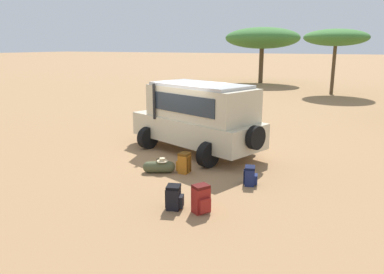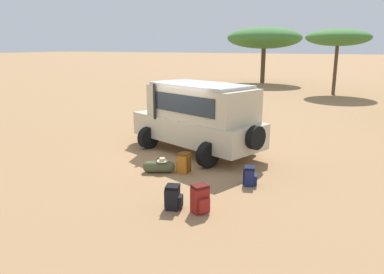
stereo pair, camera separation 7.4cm
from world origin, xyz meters
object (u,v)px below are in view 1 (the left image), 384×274
Objects in this scene: backpack_beside_front_wheel at (201,199)px; backpack_outermost at (184,163)px; backpack_near_rear_wheel at (250,176)px; acacia_tree_far_left at (262,38)px; duffel_bag_low_black_case at (159,167)px; safari_vehicle at (198,116)px; acacia_tree_left_mid at (336,38)px; backpack_cluster_center at (174,197)px.

backpack_beside_front_wheel is 1.07× the size of backpack_outermost.
backpack_beside_front_wheel is 1.26× the size of backpack_near_rear_wheel.
backpack_beside_front_wheel is 0.09× the size of acacia_tree_far_left.
backpack_beside_front_wheel reaches higher than duffel_bag_low_black_case.
acacia_tree_left_mid is at bearing 82.75° from safari_vehicle.
backpack_near_rear_wheel is at bearing 77.50° from backpack_beside_front_wheel.
backpack_outermost is at bearing -95.01° from acacia_tree_left_mid.
backpack_outermost is (-0.95, 2.36, 0.02)m from backpack_cluster_center.
backpack_outermost is (-1.60, 2.27, -0.02)m from backpack_beside_front_wheel.
backpack_beside_front_wheel is at bearing 8.31° from backpack_cluster_center.
duffel_bag_low_black_case is at bearing -154.26° from backpack_outermost.
backpack_outermost is at bearing -75.40° from safari_vehicle.
backpack_beside_front_wheel is at bearing -102.50° from backpack_near_rear_wheel.
backpack_beside_front_wheel is at bearing -63.98° from safari_vehicle.
backpack_outermost is 28.45m from acacia_tree_far_left.
backpack_near_rear_wheel is 0.59× the size of duffel_bag_low_black_case.
acacia_tree_far_left is 9.74m from acacia_tree_left_mid.
safari_vehicle is 2.74m from duffel_bag_low_black_case.
acacia_tree_left_mid is (1.87, 21.30, 3.94)m from backpack_outermost.
backpack_cluster_center is (1.52, -4.53, -1.02)m from safari_vehicle.
backpack_beside_front_wheel is 23.89m from acacia_tree_left_mid.
acacia_tree_left_mid is at bearing 87.79° from backpack_cluster_center.
acacia_tree_left_mid is (2.43, 19.12, 2.95)m from safari_vehicle.
duffel_bag_low_black_case is (-0.11, -2.50, -1.12)m from safari_vehicle.
backpack_cluster_center is at bearing -77.74° from acacia_tree_far_left.
backpack_beside_front_wheel is 2.21m from backpack_near_rear_wheel.
acacia_tree_far_left reaches higher than backpack_near_rear_wheel.
safari_vehicle is 2.46m from backpack_outermost.
safari_vehicle is 6.09× the size of duffel_bag_low_black_case.
backpack_outermost reaches higher than backpack_near_rear_wheel.
backpack_beside_front_wheel is 0.66m from backpack_cluster_center.
backpack_cluster_center reaches higher than backpack_near_rear_wheel.
backpack_near_rear_wheel is at bearing -74.59° from acacia_tree_far_left.
acacia_tree_far_left reaches higher than backpack_cluster_center.
acacia_tree_far_left is 1.44× the size of acacia_tree_left_mid.
acacia_tree_far_left is (-4.99, 25.43, 3.07)m from safari_vehicle.
duffel_bag_low_black_case is at bearing -96.70° from acacia_tree_left_mid.
duffel_bag_low_black_case is (-2.27, 1.94, -0.14)m from backpack_beside_front_wheel.
acacia_tree_far_left is (-6.51, 29.97, 4.09)m from backpack_cluster_center.
duffel_bag_low_black_case is (-1.63, 2.04, -0.10)m from backpack_cluster_center.
duffel_bag_low_black_case is 28.66m from acacia_tree_far_left.
acacia_tree_left_mid is (2.54, 21.62, 4.06)m from duffel_bag_low_black_case.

